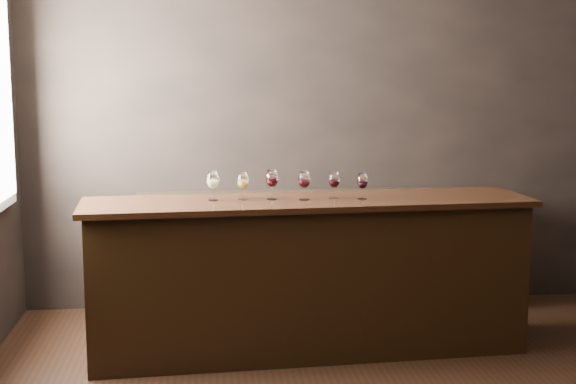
{
  "coord_description": "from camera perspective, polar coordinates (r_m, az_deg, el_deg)",
  "views": [
    {
      "loc": [
        -1.06,
        -4.13,
        1.9
      ],
      "look_at": [
        -0.51,
        1.09,
        1.1
      ],
      "focal_mm": 50.0,
      "sensor_mm": 36.0,
      "label": 1
    }
  ],
  "objects": [
    {
      "name": "bar_top",
      "position": [
        5.34,
        1.46,
        -0.71
      ],
      "size": [
        3.03,
        0.88,
        0.04
      ],
      "primitive_type": "cube",
      "rotation": [
        0.0,
        0.0,
        0.06
      ],
      "color": "black",
      "rests_on": "bar_counter"
    },
    {
      "name": "glass_amber",
      "position": [
        5.3,
        -3.22,
        0.76
      ],
      "size": [
        0.08,
        0.08,
        0.18
      ],
      "color": "white",
      "rests_on": "bar_top"
    },
    {
      "name": "glass_red_c",
      "position": [
        5.35,
        3.3,
        0.83
      ],
      "size": [
        0.08,
        0.08,
        0.18
      ],
      "color": "white",
      "rests_on": "bar_top"
    },
    {
      "name": "glass_red_d",
      "position": [
        5.35,
        5.31,
        0.74
      ],
      "size": [
        0.07,
        0.07,
        0.17
      ],
      "color": "white",
      "rests_on": "bar_top"
    },
    {
      "name": "glass_red_a",
      "position": [
        5.31,
        -1.15,
        0.93
      ],
      "size": [
        0.09,
        0.09,
        0.2
      ],
      "color": "white",
      "rests_on": "bar_top"
    },
    {
      "name": "glass_white",
      "position": [
        5.29,
        -5.37,
        0.8
      ],
      "size": [
        0.08,
        0.08,
        0.19
      ],
      "color": "white",
      "rests_on": "bar_top"
    },
    {
      "name": "glass_red_b",
      "position": [
        5.3,
        1.17,
        0.83
      ],
      "size": [
        0.08,
        0.08,
        0.19
      ],
      "color": "white",
      "rests_on": "bar_top"
    },
    {
      "name": "back_bar_shelf",
      "position": [
        6.37,
        1.27,
        -4.28
      ],
      "size": [
        2.64,
        0.4,
        0.95
      ],
      "primitive_type": "cube",
      "color": "black",
      "rests_on": "ground"
    },
    {
      "name": "bar_counter",
      "position": [
        5.45,
        1.44,
        -6.17
      ],
      "size": [
        2.93,
        0.8,
        1.01
      ],
      "primitive_type": "cube",
      "rotation": [
        0.0,
        0.0,
        0.06
      ],
      "color": "black",
      "rests_on": "ground"
    },
    {
      "name": "room_shell",
      "position": [
        4.32,
        5.1,
        7.42
      ],
      "size": [
        5.02,
        4.52,
        2.81
      ],
      "color": "black",
      "rests_on": "ground"
    }
  ]
}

